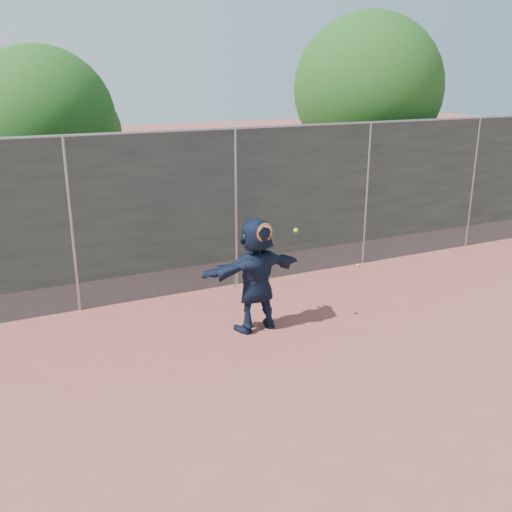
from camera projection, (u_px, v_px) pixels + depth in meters
name	position (u px, v px, depth m)	size (l,w,h in m)	color
ground	(334.00, 361.00, 8.22)	(80.00, 80.00, 0.00)	#9E4C42
player	(256.00, 275.00, 8.99)	(1.71, 0.55, 1.85)	#131D36
ball_ground	(358.00, 265.00, 12.19)	(0.07, 0.07, 0.07)	#BCEA34
fence	(236.00, 205.00, 10.74)	(20.00, 0.06, 3.03)	#38423D
swing_action	(268.00, 233.00, 8.63)	(0.69, 0.17, 0.51)	orange
tree_right	(372.00, 93.00, 14.01)	(3.78, 3.60, 5.39)	#382314
tree_left	(50.00, 125.00, 11.77)	(3.15, 3.00, 4.53)	#382314
weed_clump	(253.00, 277.00, 11.20)	(0.68, 0.07, 0.30)	#387226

